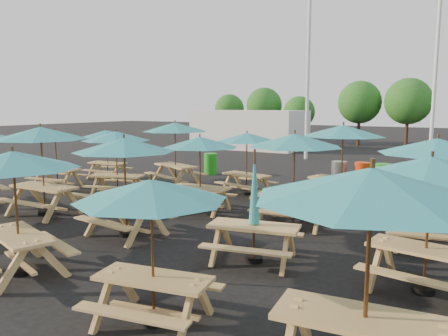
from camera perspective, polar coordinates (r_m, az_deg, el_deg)
The scene contains 31 objects.
ground at distance 13.21m, azimuth -3.44°, elevation -5.51°, with size 120.00×120.00×0.00m, color black.
picnic_unit_2 at distance 17.67m, azimuth -21.19°, elevation 3.81°, with size 2.61×2.61×2.23m.
picnic_unit_3 at distance 19.31m, azimuth -15.10°, elevation 4.08°, with size 2.38×2.38×2.11m.
picnic_unit_5 at distance 13.32m, azimuth -22.80°, elevation 3.72°, with size 2.72×2.72×2.55m.
picnic_unit_6 at distance 15.30m, azimuth -13.93°, elevation 3.69°, with size 2.91×2.91×2.28m.
picnic_unit_7 at distance 17.00m, azimuth -6.42°, elevation 4.95°, with size 3.21×3.21×2.50m.
picnic_unit_8 at distance 8.71m, azimuth -25.80°, elevation 0.27°, with size 2.90×2.90×2.33m.
picnic_unit_9 at distance 10.51m, azimuth -12.90°, elevation 2.37°, with size 2.62×2.62×2.39m.
picnic_unit_10 at distance 12.73m, azimuth -3.17°, elevation 2.94°, with size 2.51×2.51×2.24m.
picnic_unit_11 at distance 15.22m, azimuth 3.00°, elevation 3.66°, with size 2.62×2.62×2.21m.
picnic_unit_12 at distance 6.11m, azimuth -9.49°, elevation -3.73°, with size 2.52×2.52×2.13m.
picnic_unit_13 at distance 8.73m, azimuth 3.95°, elevation -6.30°, with size 2.08×1.91×2.28m.
picnic_unit_14 at distance 11.33m, azimuth 9.21°, elevation 3.05°, with size 2.67×2.67×2.43m.
picnic_unit_15 at distance 14.00m, azimuth 15.30°, elevation 4.25°, with size 3.10×3.10×2.55m.
picnic_unit_16 at distance 4.80m, azimuth 18.66°, elevation -3.32°, with size 2.80×2.80×2.50m.
picnic_unit_17 at distance 7.79m, azimuth 25.45°, elevation -0.57°, with size 2.61×2.61×2.32m.
picnic_unit_18 at distance 10.34m, azimuth 26.07°, elevation 1.96°, with size 2.94×2.94×2.45m.
picnic_unit_19 at distance 13.44m, azimuth 27.25°, elevation 1.72°, with size 2.40×2.40×2.08m.
waste_bin_0 at distance 19.99m, azimuth -1.76°, elevation 0.55°, with size 0.60×0.60×0.97m, color #20991B.
waste_bin_1 at distance 17.69m, azimuth 14.79°, elevation -0.71°, with size 0.60×0.60×0.97m, color gray.
waste_bin_2 at distance 17.62m, azimuth 17.62°, elevation -0.85°, with size 0.60×0.60×0.97m, color red.
waste_bin_3 at distance 17.46m, azimuth 20.01°, elevation -1.04°, with size 0.60×0.60×0.97m, color #20991B.
waste_bin_4 at distance 16.82m, azimuth 27.19°, elevation -1.78°, with size 0.60×0.60×0.97m, color red.
mast_0 at distance 26.40m, azimuth 10.97°, elevation 14.23°, with size 0.20×0.20×12.00m, color silver.
mast_1 at distance 26.81m, azimuth 26.05°, elevation 13.48°, with size 0.20×0.20×12.00m, color silver.
event_tent_0 at distance 32.44m, azimuth 3.31°, elevation 5.05°, with size 8.00×4.00×2.80m, color silver.
tree_0 at distance 41.70m, azimuth 0.71°, elevation 7.70°, with size 2.80×2.80×4.24m.
tree_1 at distance 38.44m, azimuth 5.26°, elevation 8.11°, with size 3.11×3.11×4.72m.
tree_2 at distance 36.83m, azimuth 9.78°, elevation 7.21°, with size 2.59×2.59×3.93m.
tree_3 at distance 36.38m, azimuth 17.31°, elevation 8.19°, with size 3.36×3.36×5.09m.
tree_4 at distance 35.19m, azimuth 22.94°, elevation 8.02°, with size 3.41×3.41×5.17m.
Camera 1 is at (7.41, -10.49, 3.10)m, focal length 35.00 mm.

